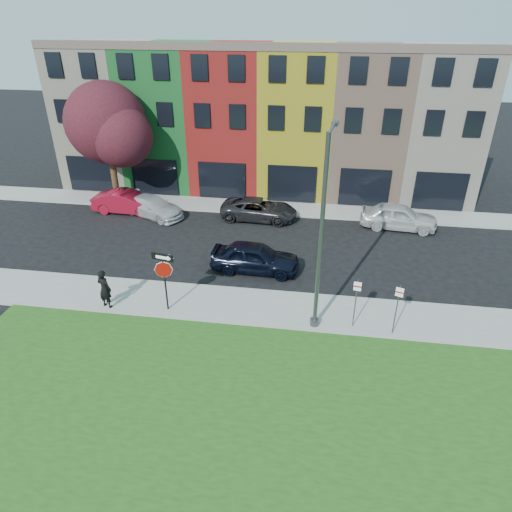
% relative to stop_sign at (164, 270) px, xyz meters
% --- Properties ---
extents(ground, '(120.00, 120.00, 0.00)m').
position_rel_stop_sign_xyz_m(ground, '(4.61, -2.18, -2.21)').
color(ground, black).
rests_on(ground, ground).
extents(sidewalk_near, '(40.00, 3.00, 0.12)m').
position_rel_stop_sign_xyz_m(sidewalk_near, '(6.61, 0.82, -2.15)').
color(sidewalk_near, gray).
rests_on(sidewalk_near, ground).
extents(sidewalk_far, '(40.00, 2.40, 0.12)m').
position_rel_stop_sign_xyz_m(sidewalk_far, '(1.61, 12.82, -2.15)').
color(sidewalk_far, gray).
rests_on(sidewalk_far, ground).
extents(rowhouse_block, '(30.00, 10.12, 10.00)m').
position_rel_stop_sign_xyz_m(rowhouse_block, '(2.11, 19.00, 2.78)').
color(rowhouse_block, '#BCB69C').
rests_on(rowhouse_block, ground).
extents(stop_sign, '(1.04, 0.24, 2.92)m').
position_rel_stop_sign_xyz_m(stop_sign, '(0.00, 0.00, 0.00)').
color(stop_sign, black).
rests_on(stop_sign, sidewalk_near).
extents(man, '(0.97, 0.86, 1.93)m').
position_rel_stop_sign_xyz_m(man, '(-2.87, -0.19, -1.12)').
color(man, black).
rests_on(man, sidewalk_near).
extents(sedan_near, '(2.28, 4.84, 1.59)m').
position_rel_stop_sign_xyz_m(sedan_near, '(3.45, 4.28, -1.41)').
color(sedan_near, black).
rests_on(sedan_near, ground).
extents(parked_car_red, '(1.94, 4.73, 1.52)m').
position_rel_stop_sign_xyz_m(parked_car_red, '(-6.35, 10.78, -1.45)').
color(parked_car_red, maroon).
rests_on(parked_car_red, ground).
extents(parked_car_silver, '(5.32, 5.96, 1.32)m').
position_rel_stop_sign_xyz_m(parked_car_silver, '(-4.40, 10.46, -1.55)').
color(parked_car_silver, '#B6B6BB').
rests_on(parked_car_silver, ground).
extents(parked_car_dark, '(2.71, 5.17, 1.38)m').
position_rel_stop_sign_xyz_m(parked_car_dark, '(2.71, 10.99, -1.51)').
color(parked_car_dark, black).
rests_on(parked_car_dark, ground).
extents(parked_car_white, '(2.74, 5.05, 1.60)m').
position_rel_stop_sign_xyz_m(parked_car_white, '(11.64, 10.88, -1.41)').
color(parked_car_white, beige).
rests_on(parked_car_white, ground).
extents(street_lamp, '(0.59, 2.57, 8.47)m').
position_rel_stop_sign_xyz_m(street_lamp, '(6.79, 0.01, 2.18)').
color(street_lamp, '#484B4E').
rests_on(street_lamp, sidewalk_near).
extents(parking_sign_a, '(0.32, 0.10, 2.40)m').
position_rel_stop_sign_xyz_m(parking_sign_a, '(8.43, -0.03, -0.60)').
color(parking_sign_a, '#484B4E').
rests_on(parking_sign_a, sidewalk_near).
extents(parking_sign_b, '(0.31, 0.14, 2.45)m').
position_rel_stop_sign_xyz_m(parking_sign_b, '(10.10, -0.29, -0.58)').
color(parking_sign_b, '#484B4E').
rests_on(parking_sign_b, sidewalk_near).
extents(tree_purple, '(6.42, 5.61, 8.22)m').
position_rel_stop_sign_xyz_m(tree_purple, '(-7.66, 12.44, 3.32)').
color(tree_purple, '#322110').
rests_on(tree_purple, sidewalk_far).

